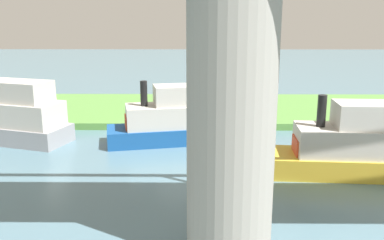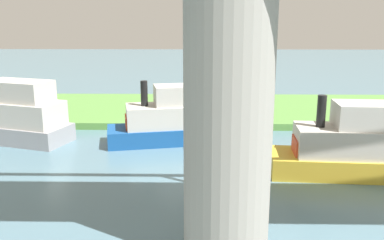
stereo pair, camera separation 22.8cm
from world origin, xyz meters
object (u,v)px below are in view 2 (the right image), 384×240
Objects in this scene: skiff_small at (174,119)px; bridge_pylon at (228,101)px; person_on_bank at (167,111)px; mooring_post at (48,111)px; motorboat_white at (357,146)px; houseboat_blue at (369,134)px; motorboat_red at (10,116)px.

bridge_pylon is at bearing 101.33° from skiff_small.
person_on_bank is 1.47× the size of mooring_post.
mooring_post is 0.11× the size of motorboat_white.
skiff_small is at bearing 1.27° from houseboat_blue.
motorboat_red reaches higher than motorboat_white.
bridge_pylon reaches higher than skiff_small.
houseboat_blue is (-22.67, 4.38, -0.44)m from mooring_post.
mooring_post is 4.60m from motorboat_red.
motorboat_red reaches higher than person_on_bank.
bridge_pylon is 7.62× the size of person_on_bank.
motorboat_red is at bearing -16.18° from motorboat_white.
skiff_small is at bearing -30.65° from motorboat_white.
houseboat_blue is at bearing -116.74° from motorboat_white.
person_on_bank is 9.13m from mooring_post.
person_on_bank reaches higher than houseboat_blue.
motorboat_white is (-7.11, -7.27, -3.76)m from bridge_pylon.
houseboat_blue is at bearing -178.73° from skiff_small.
motorboat_red is at bearing 20.81° from person_on_bank.
bridge_pylon is 11.16× the size of mooring_post.
person_on_bank is 14.35m from motorboat_white.
person_on_bank is (3.41, -17.03, -4.09)m from bridge_pylon.
motorboat_white is at bearing 63.26° from houseboat_blue.
person_on_bank reaches higher than mooring_post.
mooring_post is (12.52, -17.69, -4.32)m from bridge_pylon.
skiff_small is 11.29m from motorboat_white.
bridge_pylon is at bearing 135.43° from motorboat_red.
motorboat_white reaches higher than mooring_post.
bridge_pylon is at bearing 45.65° from motorboat_white.
motorboat_white reaches higher than houseboat_blue.
houseboat_blue is 0.52× the size of motorboat_red.
mooring_post is 23.09m from houseboat_blue.
skiff_small is 1.01× the size of motorboat_white.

